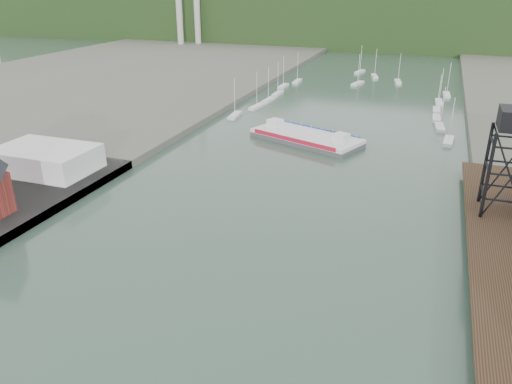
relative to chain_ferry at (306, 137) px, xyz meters
The scene contains 4 objects.
white_shed 56.07m from the chain_ferry, 136.15° to the right, with size 18.00×12.00×4.50m, color silver.
marina_sailboats 49.81m from the chain_ferry, 85.75° to the left, with size 57.71×92.65×0.90m.
distant_hills 212.76m from the chain_ferry, 90.10° to the left, with size 500.00×120.00×80.00m.
chain_ferry is the anchor object (origin of this frame).
Camera 1 is at (23.05, -19.70, 35.31)m, focal length 35.00 mm.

